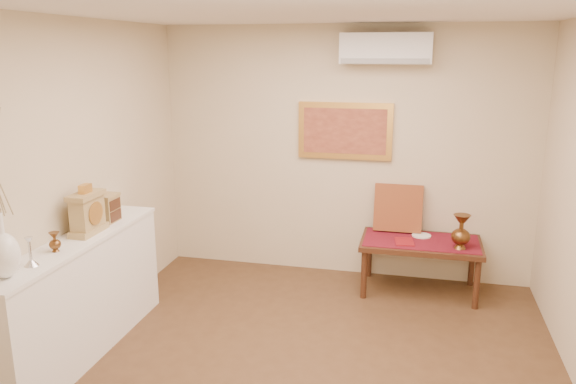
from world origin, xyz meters
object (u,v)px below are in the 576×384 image
(brass_urn_tall, at_px, (461,228))
(display_ledge, at_px, (81,297))
(wooden_chest, at_px, (108,208))
(low_table, at_px, (421,247))
(mantel_clock, at_px, (88,213))

(brass_urn_tall, height_order, display_ledge, display_ledge)
(display_ledge, xyz_separation_m, wooden_chest, (-0.01, 0.51, 0.61))
(display_ledge, distance_m, low_table, 3.27)
(mantel_clock, bearing_deg, low_table, 32.45)
(brass_urn_tall, xyz_separation_m, wooden_chest, (-3.05, -1.21, 0.34))
(display_ledge, height_order, low_table, display_ledge)
(brass_urn_tall, distance_m, display_ledge, 3.51)
(wooden_chest, xyz_separation_m, low_table, (2.68, 1.37, -0.62))
(brass_urn_tall, distance_m, wooden_chest, 3.30)
(brass_urn_tall, relative_size, wooden_chest, 1.70)
(brass_urn_tall, distance_m, low_table, 0.49)
(mantel_clock, bearing_deg, display_ledge, -93.25)
(mantel_clock, height_order, low_table, mantel_clock)
(brass_urn_tall, height_order, low_table, brass_urn_tall)
(mantel_clock, relative_size, low_table, 0.34)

